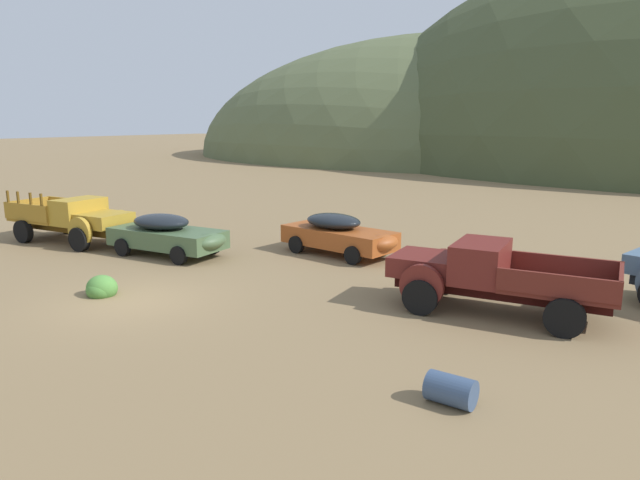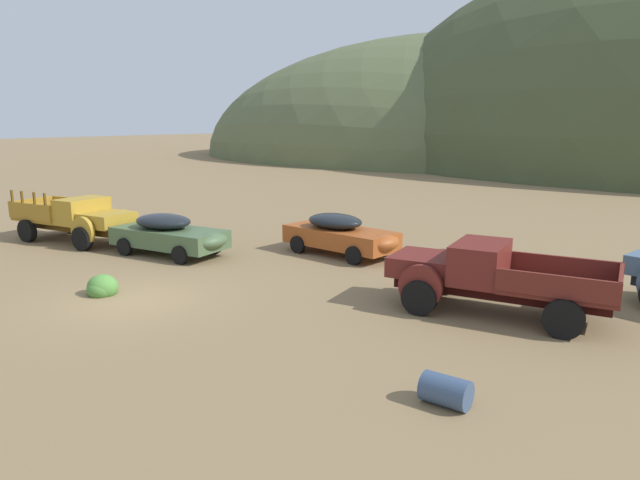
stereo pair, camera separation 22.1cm
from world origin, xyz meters
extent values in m
plane|color=olive|center=(0.00, 0.00, 0.00)|extent=(300.00, 300.00, 0.00)
ellipsoid|color=#56603D|center=(-19.81, 69.81, 0.00)|extent=(74.50, 58.91, 33.48)
cube|color=#593D12|center=(-8.89, 4.01, 0.66)|extent=(5.47, 1.49, 0.36)
cube|color=#B28928|center=(-6.91, 4.20, 1.11)|extent=(1.86, 1.91, 0.55)
cube|color=#B7B2A8|center=(-6.12, 4.27, 1.09)|extent=(0.19, 1.21, 0.44)
cylinder|color=#B28928|center=(-7.04, 3.13, 0.76)|extent=(1.21, 0.29, 1.20)
cylinder|color=#B28928|center=(-7.24, 5.22, 0.76)|extent=(1.21, 0.29, 1.20)
cube|color=#B28928|center=(-8.38, 4.06, 1.36)|extent=(1.43, 2.13, 1.05)
cube|color=black|center=(-7.82, 4.11, 1.57)|extent=(0.21, 1.72, 0.59)
cube|color=#A47826|center=(-10.36, 3.87, 0.90)|extent=(2.91, 2.36, 0.12)
cube|color=#A47826|center=(-10.26, 2.82, 1.31)|extent=(2.72, 0.35, 0.70)
cube|color=#A47826|center=(-10.46, 4.93, 1.31)|extent=(2.72, 0.35, 0.70)
cube|color=#A47826|center=(-11.66, 3.75, 1.31)|extent=(0.30, 2.11, 0.70)
cube|color=#593D12|center=(-11.35, 2.72, 1.91)|extent=(0.09, 0.09, 0.50)
cube|color=#593D12|center=(-10.67, 2.78, 1.91)|extent=(0.09, 0.09, 0.50)
cube|color=#593D12|center=(-9.86, 2.86, 1.91)|extent=(0.09, 0.09, 0.50)
cube|color=#593D12|center=(-9.18, 2.92, 1.91)|extent=(0.09, 0.09, 0.50)
cylinder|color=black|center=(-7.03, 3.08, 0.48)|extent=(0.98, 0.37, 0.96)
cylinder|color=black|center=(-7.24, 5.27, 0.48)|extent=(0.98, 0.37, 0.96)
cylinder|color=black|center=(-10.48, 2.75, 0.48)|extent=(0.98, 0.37, 0.96)
cylinder|color=black|center=(-10.69, 4.95, 0.48)|extent=(0.98, 0.37, 0.96)
cube|color=#47603D|center=(-3.65, 4.58, 0.68)|extent=(4.68, 2.30, 0.68)
ellipsoid|color=black|center=(-3.92, 4.56, 1.28)|extent=(2.50, 1.87, 0.57)
ellipsoid|color=#47603D|center=(-1.62, 4.76, 0.75)|extent=(1.13, 1.60, 0.61)
cylinder|color=black|center=(-2.17, 3.76, 0.34)|extent=(0.70, 0.26, 0.68)
cylinder|color=black|center=(-2.34, 5.65, 0.34)|extent=(0.70, 0.26, 0.68)
cylinder|color=black|center=(-4.96, 3.51, 0.34)|extent=(0.70, 0.26, 0.68)
cylinder|color=black|center=(-5.14, 5.40, 0.34)|extent=(0.70, 0.26, 0.68)
cube|color=#A34C1E|center=(1.75, 8.32, 0.68)|extent=(4.69, 2.36, 0.68)
ellipsoid|color=black|center=(1.48, 8.35, 1.28)|extent=(2.52, 1.87, 0.57)
ellipsoid|color=#A34C1E|center=(3.76, 8.06, 0.75)|extent=(1.17, 1.56, 0.61)
cylinder|color=black|center=(3.02, 7.25, 0.34)|extent=(0.70, 0.28, 0.68)
cylinder|color=black|center=(3.25, 9.04, 0.34)|extent=(0.70, 0.28, 0.68)
cylinder|color=black|center=(0.25, 7.60, 0.34)|extent=(0.70, 0.28, 0.68)
cylinder|color=black|center=(0.48, 9.39, 0.34)|extent=(0.70, 0.28, 0.68)
cube|color=black|center=(8.96, 4.88, 0.66)|extent=(5.61, 1.59, 0.36)
cube|color=maroon|center=(6.93, 4.66, 1.11)|extent=(1.93, 1.95, 0.55)
cube|color=#B7B2A8|center=(6.12, 4.57, 1.09)|extent=(0.21, 1.22, 0.44)
cylinder|color=maroon|center=(7.05, 5.73, 0.76)|extent=(1.21, 0.31, 1.20)
cylinder|color=maroon|center=(7.28, 3.64, 0.76)|extent=(1.21, 0.31, 1.20)
cube|color=maroon|center=(8.43, 4.83, 1.36)|extent=(1.50, 2.16, 1.05)
cube|color=black|center=(7.86, 4.76, 1.57)|extent=(0.24, 1.72, 0.59)
cube|color=maroon|center=(10.46, 5.05, 0.90)|extent=(3.01, 2.42, 0.12)
cube|color=maroon|center=(10.35, 6.11, 1.23)|extent=(2.79, 0.40, 0.55)
cube|color=maroon|center=(10.58, 3.99, 1.23)|extent=(2.79, 0.40, 0.55)
cube|color=maroon|center=(11.79, 5.19, 1.23)|extent=(0.33, 2.12, 0.55)
cylinder|color=black|center=(7.04, 5.79, 0.48)|extent=(0.98, 0.38, 0.96)
cylinder|color=black|center=(7.28, 3.59, 0.48)|extent=(0.98, 0.38, 0.96)
cylinder|color=black|center=(10.57, 6.17, 0.48)|extent=(0.98, 0.38, 0.96)
cylinder|color=black|center=(10.81, 3.97, 0.48)|extent=(0.98, 0.38, 0.96)
cube|color=#B7B2A8|center=(11.75, 8.56, 1.09)|extent=(0.34, 1.10, 0.44)
cylinder|color=#384C6B|center=(9.82, -0.72, 0.28)|extent=(0.88, 0.59, 0.57)
ellipsoid|color=#4C8438|center=(-1.29, -0.06, 0.21)|extent=(0.96, 0.86, 0.77)
ellipsoid|color=#4C8438|center=(-1.26, -0.16, 0.17)|extent=(0.84, 0.75, 0.62)
ellipsoid|color=#4C8438|center=(-1.32, -0.16, 0.16)|extent=(0.63, 0.56, 0.59)
ellipsoid|color=#5B8E42|center=(8.50, 9.37, 0.25)|extent=(1.17, 1.05, 0.90)
ellipsoid|color=#5B8E42|center=(8.56, 9.27, 0.25)|extent=(0.93, 0.83, 0.90)
ellipsoid|color=#5B8E42|center=(8.86, 9.05, 0.28)|extent=(1.17, 1.05, 1.00)
ellipsoid|color=#3D702D|center=(5.47, 8.47, 0.18)|extent=(0.59, 0.53, 0.64)
ellipsoid|color=#3D702D|center=(5.66, 8.24, 0.18)|extent=(0.61, 0.55, 0.65)
camera|label=1|loc=(13.27, -10.12, 5.09)|focal=32.45mm
camera|label=2|loc=(13.46, -10.00, 5.09)|focal=32.45mm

